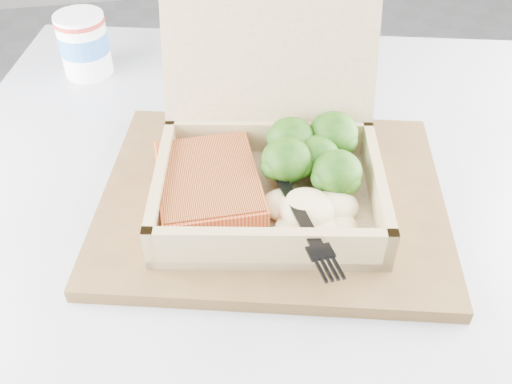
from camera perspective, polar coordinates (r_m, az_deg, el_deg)
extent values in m
plane|color=gray|center=(1.30, -8.67, -18.45)|extent=(4.00, 4.00, 0.00)
cube|color=#A6A9B0|center=(0.60, 1.88, -1.98)|extent=(0.93, 0.93, 0.03)
cube|color=brown|center=(0.58, 1.64, -0.63)|extent=(0.40, 0.35, 0.01)
cube|color=tan|center=(0.56, 1.28, -0.99)|extent=(0.25, 0.21, 0.01)
cube|color=tan|center=(0.56, -9.37, 0.41)|extent=(0.04, 0.17, 0.04)
cube|color=tan|center=(0.56, 11.93, 0.23)|extent=(0.04, 0.17, 0.04)
cube|color=tan|center=(0.49, 1.34, -5.77)|extent=(0.21, 0.05, 0.04)
cube|color=tan|center=(0.61, 1.27, 5.25)|extent=(0.21, 0.05, 0.04)
cube|color=tan|center=(0.59, 1.40, 14.76)|extent=(0.23, 0.11, 0.16)
cube|color=orange|center=(0.55, -4.78, 0.67)|extent=(0.10, 0.13, 0.03)
ellipsoid|color=beige|center=(0.53, 5.08, -1.76)|extent=(0.09, 0.08, 0.03)
cube|color=black|center=(0.55, 2.53, 1.90)|extent=(0.02, 0.10, 0.02)
cube|color=black|center=(0.50, 5.02, -3.61)|extent=(0.02, 0.05, 0.01)
cylinder|color=white|center=(0.82, -16.82, 13.94)|extent=(0.06, 0.06, 0.08)
cylinder|color=#3674C7|center=(0.81, -16.88, 14.20)|extent=(0.07, 0.07, 0.03)
cylinder|color=#B02C25|center=(0.80, -17.31, 16.07)|extent=(0.07, 0.07, 0.01)
cube|color=white|center=(0.74, 5.32, 9.03)|extent=(0.12, 0.15, 0.00)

